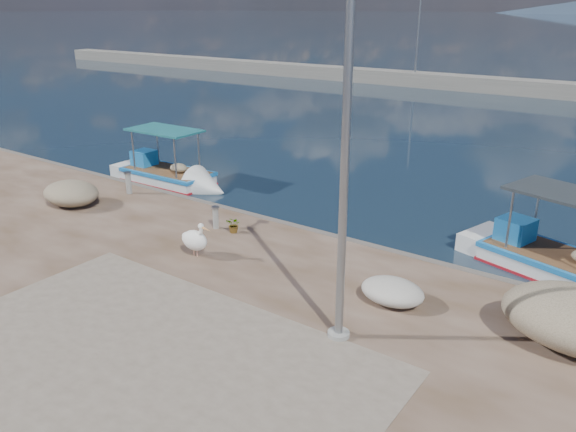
{
  "coord_description": "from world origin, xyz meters",
  "views": [
    {
      "loc": [
        8.31,
        -7.87,
        6.67
      ],
      "look_at": [
        0.0,
        3.8,
        1.3
      ],
      "focal_mm": 35.0,
      "sensor_mm": 36.0,
      "label": 1
    }
  ],
  "objects_px": {
    "pelican": "(195,240)",
    "lamp_post": "(345,177)",
    "boat_left": "(167,177)",
    "bollard_near": "(216,216)",
    "boat_right": "(557,267)"
  },
  "relations": [
    {
      "from": "boat_left",
      "to": "bollard_near",
      "type": "relative_size",
      "value": 7.76
    },
    {
      "from": "boat_left",
      "to": "pelican",
      "type": "relative_size",
      "value": 5.17
    },
    {
      "from": "boat_left",
      "to": "bollard_near",
      "type": "height_order",
      "value": "boat_left"
    },
    {
      "from": "boat_right",
      "to": "pelican",
      "type": "height_order",
      "value": "boat_right"
    },
    {
      "from": "lamp_post",
      "to": "boat_left",
      "type": "bearing_deg",
      "value": 151.53
    },
    {
      "from": "lamp_post",
      "to": "pelican",
      "type": "bearing_deg",
      "value": 167.65
    },
    {
      "from": "boat_left",
      "to": "bollard_near",
      "type": "distance_m",
      "value": 6.89
    },
    {
      "from": "lamp_post",
      "to": "bollard_near",
      "type": "height_order",
      "value": "lamp_post"
    },
    {
      "from": "pelican",
      "to": "bollard_near",
      "type": "xyz_separation_m",
      "value": [
        -0.92,
        1.78,
        -0.1
      ]
    },
    {
      "from": "pelican",
      "to": "lamp_post",
      "type": "distance_m",
      "value": 5.86
    },
    {
      "from": "pelican",
      "to": "lamp_post",
      "type": "relative_size",
      "value": 0.15
    },
    {
      "from": "pelican",
      "to": "boat_left",
      "type": "bearing_deg",
      "value": 145.72
    },
    {
      "from": "bollard_near",
      "to": "pelican",
      "type": "bearing_deg",
      "value": -62.79
    },
    {
      "from": "boat_right",
      "to": "pelican",
      "type": "distance_m",
      "value": 9.59
    },
    {
      "from": "lamp_post",
      "to": "boat_right",
      "type": "bearing_deg",
      "value": 67.14
    }
  ]
}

